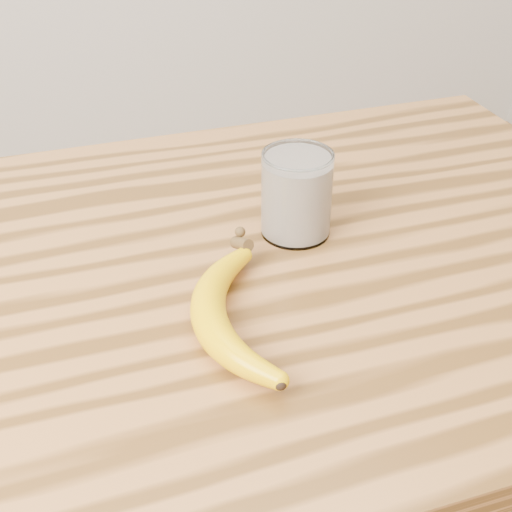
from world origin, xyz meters
name	(u,v)px	position (x,y,z in m)	size (l,w,h in m)	color
table	(223,343)	(0.00, 0.00, 0.77)	(1.20, 0.80, 0.90)	#9A6331
smoothie_glass	(297,195)	(0.12, 0.04, 0.96)	(0.09, 0.09, 0.12)	white
banana	(208,316)	(-0.05, -0.12, 0.92)	(0.12, 0.33, 0.04)	#EBB300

